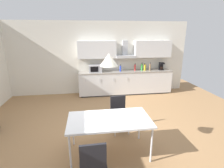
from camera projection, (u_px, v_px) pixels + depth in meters
The scene contains 16 objects.
ground_plane at pixel (99, 129), 4.46m from camera, with size 9.39×8.49×0.02m, color #9E754C.
wall_back at pixel (93, 58), 6.80m from camera, with size 7.51×0.10×2.78m, color silver.
kitchen_counter at pixel (125, 82), 6.91m from camera, with size 3.63×0.62×0.92m.
backsplash_tile at pixel (124, 64), 6.99m from camera, with size 3.61×0.02×0.46m, color silver.
upper_wall_cabinets at pixel (125, 50), 6.67m from camera, with size 3.61×0.40×0.64m.
microwave at pixel (95, 68), 6.58m from camera, with size 0.48×0.35×0.28m.
coffee_maker at pixel (161, 66), 6.97m from camera, with size 0.18×0.19×0.30m.
bottle_red at pixel (135, 67), 6.84m from camera, with size 0.06×0.06×0.29m.
bottle_brown at pixel (150, 67), 6.84m from camera, with size 0.06×0.06×0.32m.
bottle_blue at pixel (120, 68), 6.68m from camera, with size 0.06×0.06×0.27m.
bottle_yellow at pixel (145, 67), 6.87m from camera, with size 0.08×0.08×0.28m.
bottle_green at pixel (142, 67), 6.85m from camera, with size 0.06×0.06×0.31m.
dining_table at pixel (109, 121), 3.36m from camera, with size 1.58×0.88×0.76m.
chair_far_right at pixel (119, 110), 4.24m from camera, with size 0.44×0.44×0.87m.
chair_near_left at pixel (93, 160), 2.59m from camera, with size 0.41×0.41×0.87m.
pendant_lamp at pixel (109, 60), 3.03m from camera, with size 0.32×0.32×0.22m, color silver.
Camera 1 is at (-0.26, -3.96, 2.35)m, focal length 28.00 mm.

